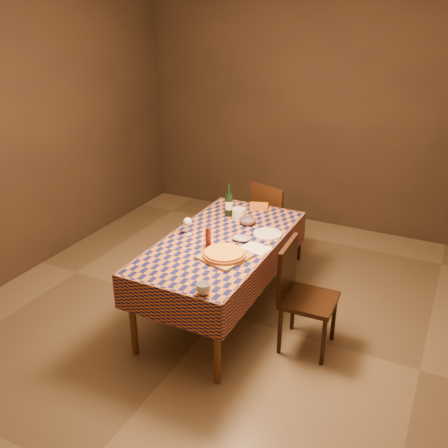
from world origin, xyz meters
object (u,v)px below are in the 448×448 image
(dining_table, at_px, (221,248))
(bowl, at_px, (247,222))
(chair_right, at_px, (300,291))
(white_plate, at_px, (268,234))
(pizza, at_px, (224,254))
(wine_bottle, at_px, (229,204))
(chair_far, at_px, (273,219))
(cutting_board, at_px, (224,257))

(dining_table, bearing_deg, bowl, 80.72)
(bowl, relative_size, chair_right, 0.17)
(dining_table, relative_size, white_plate, 7.24)
(pizza, bearing_deg, bowl, 98.61)
(wine_bottle, height_order, chair_far, wine_bottle)
(dining_table, distance_m, pizza, 0.36)
(cutting_board, height_order, chair_far, chair_far)
(chair_far, relative_size, chair_right, 1.00)
(dining_table, height_order, chair_right, chair_right)
(dining_table, height_order, wine_bottle, wine_bottle)
(white_plate, height_order, chair_far, chair_far)
(pizza, height_order, wine_bottle, wine_bottle)
(cutting_board, distance_m, white_plate, 0.59)
(cutting_board, relative_size, white_plate, 1.36)
(cutting_board, height_order, white_plate, cutting_board)
(white_plate, distance_m, chair_far, 0.96)
(bowl, bearing_deg, chair_far, 91.93)
(cutting_board, relative_size, chair_far, 0.37)
(white_plate, bearing_deg, chair_far, 107.75)
(chair_right, bearing_deg, pizza, -162.79)
(wine_bottle, distance_m, white_plate, 0.57)
(wine_bottle, relative_size, chair_right, 0.34)
(wine_bottle, bearing_deg, cutting_board, -66.59)
(dining_table, bearing_deg, chair_right, -8.00)
(cutting_board, bearing_deg, dining_table, 120.53)
(pizza, bearing_deg, wine_bottle, 113.41)
(chair_far, bearing_deg, pizza, -84.83)
(dining_table, height_order, bowl, bowl)
(wine_bottle, bearing_deg, pizza, -66.59)
(dining_table, bearing_deg, cutting_board, -59.47)
(cutting_board, bearing_deg, white_plate, 75.15)
(pizza, xyz_separation_m, chair_far, (-0.13, 1.45, -0.29))
(pizza, bearing_deg, white_plate, 75.15)
(cutting_board, distance_m, chair_far, 1.48)
(chair_far, xyz_separation_m, chair_right, (0.73, -1.26, 0.00))
(dining_table, height_order, pizza, pizza)
(wine_bottle, height_order, chair_right, wine_bottle)
(pizza, height_order, white_plate, pizza)
(cutting_board, height_order, chair_right, chair_right)
(wine_bottle, distance_m, chair_far, 0.77)
(dining_table, distance_m, white_plate, 0.43)
(cutting_board, height_order, wine_bottle, wine_bottle)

